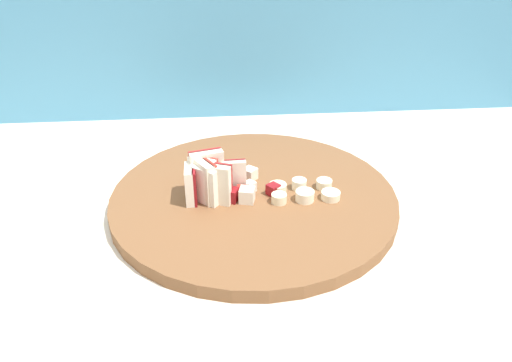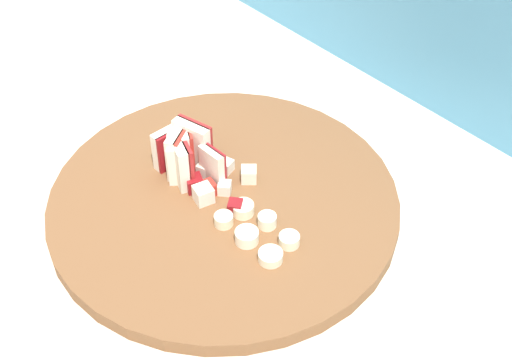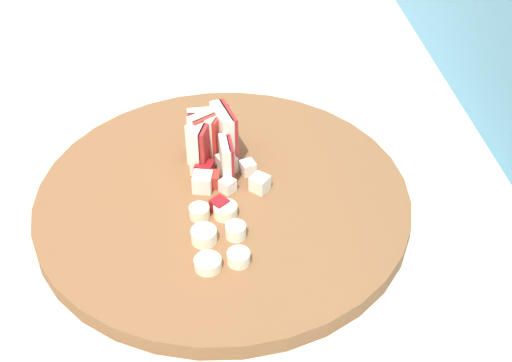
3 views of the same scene
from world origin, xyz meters
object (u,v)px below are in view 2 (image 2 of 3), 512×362
Objects in this scene: apple_wedge_fan at (185,153)px; banana_slice_rows at (256,230)px; cutting_board at (224,203)px; apple_dice_pile at (215,183)px.

apple_wedge_fan is 0.87× the size of banana_slice_rows.
cutting_board is 0.08m from banana_slice_rows.
apple_wedge_fan reaches higher than apple_dice_pile.
apple_wedge_fan is 0.05m from apple_dice_pile.
cutting_board is at bearing 5.00° from apple_wedge_fan.
apple_dice_pile is (0.05, 0.01, -0.02)m from apple_wedge_fan.
apple_dice_pile is at bearing 8.89° from apple_wedge_fan.
cutting_board is 4.17× the size of banana_slice_rows.
apple_wedge_fan reaches higher than cutting_board.
apple_dice_pile is at bearing 171.46° from banana_slice_rows.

